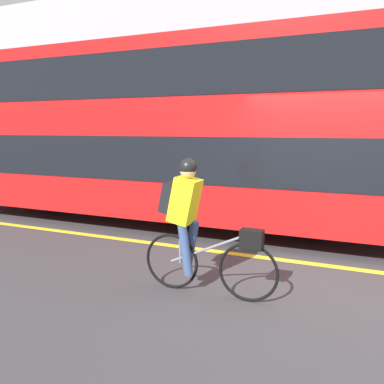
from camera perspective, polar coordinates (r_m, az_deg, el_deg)
The scene contains 7 objects.
ground_plane at distance 5.69m, azimuth 18.74°, elevation -11.40°, with size 80.00×80.00×0.00m, color #38383A.
road_center_line at distance 5.95m, azimuth 18.92°, elevation -10.43°, with size 50.00×0.14×0.01m, color yellow.
sidewalk_curb at distance 10.72m, azimuth 20.60°, elevation -1.40°, with size 60.00×2.48×0.11m.
building_facade at distance 12.01m, azimuth 21.81°, elevation 15.65°, with size 60.00×0.30×6.77m.
bus at distance 7.96m, azimuth -5.08°, elevation 9.70°, with size 9.91×2.46×3.58m.
cyclist_on_bike at distance 4.49m, azimuth 0.44°, elevation -4.62°, with size 1.69×0.32×1.65m.
street_sign_post at distance 11.40m, azimuth -1.72°, elevation 7.09°, with size 0.36×0.09×2.46m.
Camera 1 is at (0.25, -5.32, 2.00)m, focal length 35.00 mm.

